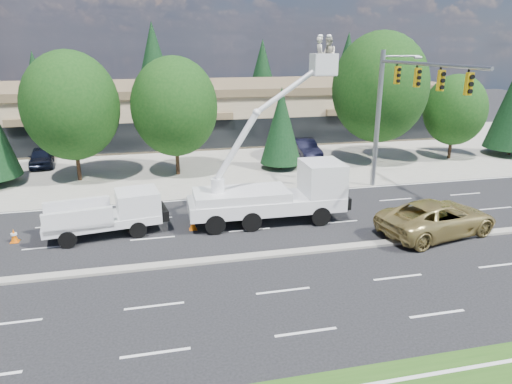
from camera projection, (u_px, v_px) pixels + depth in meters
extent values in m
plane|color=black|center=(264.00, 256.00, 21.04)|extent=(140.00, 140.00, 0.00)
cube|color=gray|center=(210.00, 157.00, 39.59)|extent=(140.00, 22.00, 0.01)
cube|color=gray|center=(264.00, 255.00, 21.02)|extent=(120.00, 0.55, 0.12)
cube|color=tan|center=(197.00, 112.00, 48.10)|extent=(50.00, 15.00, 5.00)
cube|color=brown|center=(196.00, 87.00, 47.29)|extent=(50.40, 15.40, 0.70)
cube|color=black|center=(206.00, 135.00, 41.41)|extent=(48.00, 0.12, 2.60)
cylinder|color=#332114|center=(78.00, 160.00, 32.40)|extent=(0.28, 0.28, 2.93)
ellipsoid|color=black|center=(71.00, 106.00, 31.22)|extent=(6.52, 6.52, 7.50)
cylinder|color=#332114|center=(177.00, 156.00, 33.90)|extent=(0.28, 0.28, 2.80)
ellipsoid|color=black|center=(175.00, 107.00, 32.77)|extent=(6.21, 6.21, 7.14)
cylinder|color=#332114|center=(281.00, 163.00, 35.88)|extent=(0.26, 0.26, 0.80)
cone|color=black|center=(281.00, 126.00, 34.96)|extent=(3.20, 3.20, 5.85)
cylinder|color=#332114|center=(375.00, 143.00, 37.17)|extent=(0.28, 0.28, 3.37)
ellipsoid|color=black|center=(380.00, 88.00, 35.81)|extent=(7.50, 7.50, 8.62)
cylinder|color=#332114|center=(450.00, 145.00, 38.80)|extent=(0.28, 0.28, 2.29)
ellipsoid|color=black|center=(455.00, 110.00, 37.88)|extent=(5.09, 5.09, 5.85)
cylinder|color=#332114|center=(509.00, 150.00, 40.29)|extent=(0.26, 0.26, 0.80)
cylinder|color=#332114|center=(41.00, 121.00, 56.11)|extent=(0.26, 0.26, 0.80)
cone|color=black|center=(36.00, 85.00, 54.80)|extent=(4.40, 4.40, 8.03)
cylinder|color=#332114|center=(157.00, 117.00, 59.05)|extent=(0.26, 0.26, 0.80)
cone|color=black|center=(154.00, 68.00, 57.17)|extent=(6.14, 6.14, 11.22)
cylinder|color=#332114|center=(262.00, 113.00, 61.99)|extent=(0.26, 0.26, 0.80)
cone|color=black|center=(262.00, 76.00, 60.45)|extent=(5.09, 5.09, 9.30)
cylinder|color=#332114|center=(345.00, 111.00, 64.51)|extent=(0.26, 0.26, 0.80)
cone|color=black|center=(347.00, 71.00, 62.82)|extent=(5.56, 5.56, 10.15)
cylinder|color=gray|center=(378.00, 120.00, 30.29)|extent=(0.32, 0.32, 9.00)
cylinder|color=gray|center=(427.00, 64.00, 24.48)|extent=(0.20, 10.00, 0.20)
cylinder|color=gray|center=(401.00, 56.00, 29.30)|extent=(2.60, 0.12, 0.12)
cube|color=gold|center=(397.00, 75.00, 27.49)|extent=(0.32, 0.22, 1.05)
cube|color=gold|center=(417.00, 78.00, 25.45)|extent=(0.32, 0.22, 1.05)
cube|color=gold|center=(441.00, 80.00, 23.41)|extent=(0.32, 0.22, 1.05)
cube|color=gold|center=(469.00, 84.00, 21.37)|extent=(0.32, 0.22, 1.05)
cube|color=white|center=(103.00, 220.00, 23.13)|extent=(5.93, 2.93, 0.43)
cube|color=white|center=(138.00, 204.00, 23.56)|extent=(2.37, 2.33, 1.42)
cube|color=black|center=(150.00, 199.00, 23.71)|extent=(0.35, 1.79, 0.95)
cube|color=white|center=(77.00, 209.00, 23.38)|extent=(3.22, 0.78, 1.04)
cube|color=white|center=(78.00, 221.00, 21.79)|extent=(3.22, 0.78, 1.04)
cube|color=white|center=(266.00, 203.00, 24.85)|extent=(8.46, 2.61, 0.74)
cube|color=white|center=(322.00, 181.00, 25.14)|extent=(2.13, 2.50, 2.11)
cube|color=black|center=(336.00, 177.00, 25.25)|extent=(0.10, 2.11, 1.26)
cube|color=white|center=(241.00, 195.00, 24.39)|extent=(5.08, 2.47, 0.53)
cylinder|color=white|center=(218.00, 186.00, 23.96)|extent=(0.74, 0.74, 0.84)
cube|color=white|center=(324.00, 64.00, 23.19)|extent=(1.17, 0.96, 1.14)
imported|color=beige|center=(320.00, 56.00, 23.02)|extent=(0.44, 0.67, 1.82)
imported|color=beige|center=(328.00, 55.00, 23.11)|extent=(0.70, 0.89, 1.82)
ellipsoid|color=white|center=(320.00, 36.00, 22.73)|extent=(0.27, 0.27, 0.19)
ellipsoid|color=white|center=(329.00, 36.00, 22.83)|extent=(0.27, 0.27, 0.19)
cube|color=#E25E07|center=(15.00, 242.00, 22.55)|extent=(0.40, 0.40, 0.03)
cone|color=#E25E07|center=(14.00, 235.00, 22.45)|extent=(0.36, 0.36, 0.70)
cylinder|color=white|center=(14.00, 234.00, 22.42)|extent=(0.29, 0.29, 0.10)
cube|color=#E25E07|center=(193.00, 229.00, 24.07)|extent=(0.40, 0.40, 0.03)
cone|color=#E25E07|center=(193.00, 223.00, 23.97)|extent=(0.36, 0.36, 0.70)
cylinder|color=white|center=(193.00, 222.00, 23.95)|extent=(0.29, 0.29, 0.10)
cube|color=#E25E07|center=(248.00, 225.00, 24.58)|extent=(0.40, 0.40, 0.03)
cone|color=#E25E07|center=(248.00, 220.00, 24.48)|extent=(0.36, 0.36, 0.70)
cylinder|color=white|center=(248.00, 218.00, 24.45)|extent=(0.29, 0.29, 0.10)
imported|color=tan|center=(437.00, 218.00, 23.27)|extent=(6.83, 4.18, 1.77)
imported|color=black|center=(41.00, 157.00, 36.47)|extent=(2.27, 4.49, 1.47)
imported|color=black|center=(304.00, 149.00, 39.00)|extent=(1.77, 4.98, 1.64)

